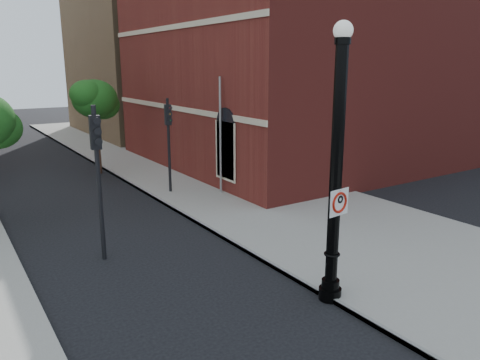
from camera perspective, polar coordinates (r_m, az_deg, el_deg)
ground at (r=11.42m, az=0.81°, el=-15.92°), size 120.00×120.00×0.00m
sidewalk_right at (r=22.28m, az=-0.78°, el=-0.73°), size 8.00×60.00×0.12m
curb_edge at (r=20.51m, az=-10.14°, el=-2.21°), size 0.10×60.00×0.14m
brick_wall_building at (r=30.95m, az=11.31°, el=14.68°), size 22.30×16.30×12.50m
bg_building_tan_b at (r=43.89m, az=-3.92°, el=15.56°), size 22.00×14.00×14.00m
lamppost at (r=11.14m, az=11.58°, el=0.00°), size 0.56×0.56×6.62m
no_parking_sign at (r=11.14m, az=12.01°, el=-2.66°), size 0.64×0.12×0.64m
traffic_signal_left at (r=13.93m, az=-17.01°, el=2.58°), size 0.32×0.39×4.59m
traffic_signal_right at (r=20.81m, az=-8.71°, el=6.00°), size 0.31×0.37×4.28m
utility_pole at (r=20.46m, az=-2.39°, el=5.21°), size 0.10×0.10×5.20m
street_tree_c at (r=25.74m, az=-17.25°, el=9.31°), size 2.75×2.49×4.95m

